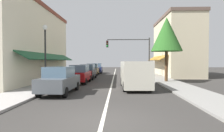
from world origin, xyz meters
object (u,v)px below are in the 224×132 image
object	(u,v)px
traffic_signal_mast_arm	(133,50)
street_lamp_left_near	(45,46)
parked_car_nearest_left	(60,80)
tree_right_near	(167,35)
parked_car_distant_left	(97,68)
parked_car_third_left	(88,72)
van_in_lane	(135,74)
parked_car_far_left	(93,69)
parked_car_second_left	(80,74)

from	to	relation	value
traffic_signal_mast_arm	street_lamp_left_near	distance (m)	13.30
parked_car_nearest_left	tree_right_near	xyz separation A→B (m)	(8.67, 6.38, 3.91)
parked_car_distant_left	tree_right_near	xyz separation A→B (m)	(8.49, -13.17, 3.91)
parked_car_third_left	tree_right_near	distance (m)	9.89
tree_right_near	traffic_signal_mast_arm	bearing A→B (deg)	114.06
van_in_lane	tree_right_near	world-z (taller)	tree_right_near
parked_car_distant_left	traffic_signal_mast_arm	size ratio (longest dim) A/B	0.70
parked_car_distant_left	traffic_signal_mast_arm	bearing A→B (deg)	-52.27
parked_car_far_left	street_lamp_left_near	world-z (taller)	street_lamp_left_near
parked_car_third_left	van_in_lane	bearing A→B (deg)	-56.00
parked_car_third_left	tree_right_near	bearing A→B (deg)	-21.39
van_in_lane	street_lamp_left_near	size ratio (longest dim) A/B	1.08
van_in_lane	traffic_signal_mast_arm	distance (m)	10.47
parked_car_distant_left	tree_right_near	distance (m)	16.15
parked_car_second_left	traffic_signal_mast_arm	size ratio (longest dim) A/B	0.70
parked_car_far_left	van_in_lane	distance (m)	13.90
parked_car_third_left	street_lamp_left_near	bearing A→B (deg)	-102.85
parked_car_third_left	traffic_signal_mast_arm	size ratio (longest dim) A/B	0.70
parked_car_nearest_left	traffic_signal_mast_arm	distance (m)	14.15
parked_car_third_left	parked_car_far_left	world-z (taller)	same
van_in_lane	street_lamp_left_near	world-z (taller)	street_lamp_left_near
parked_car_distant_left	tree_right_near	size ratio (longest dim) A/B	0.64
parked_car_nearest_left	street_lamp_left_near	bearing A→B (deg)	136.58
traffic_signal_mast_arm	parked_car_second_left	bearing A→B (deg)	-129.89
parked_car_second_left	street_lamp_left_near	size ratio (longest dim) A/B	0.85
parked_car_far_left	tree_right_near	xyz separation A→B (m)	(8.67, -8.95, 3.91)
parked_car_third_left	parked_car_second_left	bearing A→B (deg)	-91.40
parked_car_nearest_left	parked_car_far_left	world-z (taller)	same
parked_car_far_left	parked_car_distant_left	size ratio (longest dim) A/B	0.99
parked_car_nearest_left	parked_car_distant_left	size ratio (longest dim) A/B	1.00
parked_car_second_left	van_in_lane	xyz separation A→B (m)	(5.01, -3.18, 0.27)
parked_car_nearest_left	tree_right_near	size ratio (longest dim) A/B	0.64
parked_car_far_left	tree_right_near	distance (m)	13.06
parked_car_nearest_left	street_lamp_left_near	world-z (taller)	street_lamp_left_near
parked_car_far_left	van_in_lane	world-z (taller)	van_in_lane
parked_car_far_left	parked_car_second_left	bearing A→B (deg)	-89.94
van_in_lane	parked_car_third_left	bearing A→B (deg)	122.53
parked_car_nearest_left	traffic_signal_mast_arm	bearing A→B (deg)	66.04
parked_car_third_left	traffic_signal_mast_arm	xyz separation A→B (m)	(5.72, 2.88, 2.81)
van_in_lane	traffic_signal_mast_arm	size ratio (longest dim) A/B	0.89
parked_car_nearest_left	parked_car_distant_left	xyz separation A→B (m)	(0.18, 19.55, 0.00)
parked_car_second_left	parked_car_far_left	distance (m)	9.74
parked_car_third_left	parked_car_far_left	xyz separation A→B (m)	(-0.20, 5.67, 0.00)
parked_car_second_left	van_in_lane	world-z (taller)	van_in_lane
street_lamp_left_near	parked_car_second_left	bearing A→B (deg)	66.73
parked_car_second_left	parked_car_distant_left	size ratio (longest dim) A/B	0.99
parked_car_second_left	van_in_lane	size ratio (longest dim) A/B	0.79
parked_car_third_left	parked_car_distant_left	distance (m)	9.89
parked_car_distant_left	traffic_signal_mast_arm	xyz separation A→B (m)	(5.74, -7.01, 2.81)
parked_car_nearest_left	parked_car_third_left	bearing A→B (deg)	90.12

